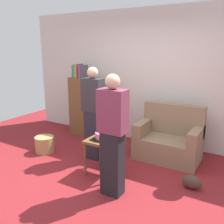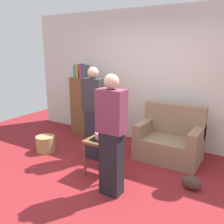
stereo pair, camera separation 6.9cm
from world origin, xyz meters
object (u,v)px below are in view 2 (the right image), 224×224
side_table (104,144)px  person_blowing_candles (94,113)px  birthday_cake (103,136)px  person_holding_cake (111,136)px  couch (170,140)px  wicker_basket (46,144)px  handbag (191,183)px  bookshelf (89,106)px

side_table → person_blowing_candles: 0.69m
birthday_cake → person_blowing_candles: person_blowing_candles is taller
side_table → person_holding_cake: size_ratio=0.35×
couch → person_holding_cake: 1.59m
side_table → wicker_basket: size_ratio=1.60×
couch → handbag: couch is taller
side_table → person_holding_cake: 0.67m
couch → side_table: 1.29m
person_holding_cake → birthday_cake: bearing=-44.1°
handbag → birthday_cake: bearing=-169.2°
wicker_basket → handbag: 2.74m
couch → person_blowing_candles: size_ratio=0.67×
birthday_cake → person_blowing_candles: 0.63m
person_blowing_candles → handbag: (1.76, -0.14, -0.73)m
wicker_basket → handbag: wicker_basket is taller
handbag → bookshelf: bearing=157.1°
bookshelf → handbag: bookshelf is taller
bookshelf → person_blowing_candles: bearing=-49.2°
couch → side_table: bearing=-122.9°
birthday_cake → wicker_basket: size_ratio=0.89×
wicker_basket → couch: bearing=23.8°
couch → wicker_basket: 2.33m
birthday_cake → side_table: bearing=98.0°
handbag → side_table: bearing=-169.2°
person_blowing_candles → wicker_basket: bearing=-151.5°
bookshelf → handbag: (2.58, -1.09, -0.58)m
bookshelf → person_holding_cake: (1.67, -1.75, 0.15)m
birthday_cake → handbag: 1.43m
side_table → bookshelf: bearing=133.6°
person_blowing_candles → handbag: size_ratio=5.82×
person_holding_cake → bookshelf: bearing=-44.5°
side_table → wicker_basket: (-1.43, 0.14, -0.34)m
person_blowing_candles → bookshelf: bearing=144.9°
person_blowing_candles → side_table: bearing=-26.5°
wicker_basket → person_blowing_candles: bearing=14.4°
birthday_cake → wicker_basket: 1.51m
wicker_basket → handbag: (2.73, 0.11, -0.05)m
side_table → person_holding_cake: bearing=-45.9°
bookshelf → handbag: 2.86m
bookshelf → side_table: 1.86m
person_blowing_candles → wicker_basket: size_ratio=4.53×
handbag → couch: bearing=126.5°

